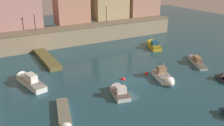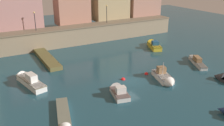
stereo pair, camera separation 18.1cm
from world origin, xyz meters
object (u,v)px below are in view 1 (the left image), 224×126
at_px(quay_lamp_1, 106,11).
at_px(moored_boat_0, 28,80).
at_px(quay_lamp_0, 34,18).
at_px(mooring_buoy_0, 123,80).
at_px(moored_boat_3, 153,44).
at_px(moored_boat_2, 65,118).
at_px(moored_boat_4, 119,91).
at_px(moored_boat_6, 196,60).
at_px(mooring_buoy_1, 146,74).
at_px(moored_boat_8, 165,78).

distance_m(quay_lamp_1, moored_boat_0, 25.22).
relative_size(quay_lamp_0, mooring_buoy_0, 5.83).
xyz_separation_m(quay_lamp_1, moored_boat_3, (5.17, -9.64, -5.60)).
bearing_deg(mooring_buoy_0, moored_boat_2, -152.18).
xyz_separation_m(moored_boat_4, mooring_buoy_0, (2.73, 3.26, -0.42)).
height_order(moored_boat_0, moored_boat_4, moored_boat_0).
xyz_separation_m(quay_lamp_1, moored_boat_6, (5.77, -20.03, -5.69)).
xyz_separation_m(quay_lamp_0, quay_lamp_1, (14.95, 0.00, 0.13)).
xyz_separation_m(moored_boat_2, mooring_buoy_1, (14.39, 5.48, -0.25)).
bearing_deg(quay_lamp_1, mooring_buoy_1, -101.60).
height_order(quay_lamp_1, moored_boat_4, quay_lamp_1).
bearing_deg(moored_boat_2, moored_boat_4, 121.09).
bearing_deg(moored_boat_4, quay_lamp_1, -12.05).
relative_size(moored_boat_0, moored_boat_2, 1.08).
distance_m(moored_boat_2, moored_boat_6, 24.81).
relative_size(moored_boat_3, mooring_buoy_0, 10.28).
bearing_deg(quay_lamp_0, moored_boat_4, -79.75).
xyz_separation_m(quay_lamp_1, moored_boat_0, (-19.75, -14.66, -5.56)).
distance_m(quay_lamp_1, moored_boat_2, 31.89).
bearing_deg(mooring_buoy_1, quay_lamp_0, 118.70).
bearing_deg(quay_lamp_0, moored_boat_0, -108.11).
bearing_deg(moored_boat_8, moored_boat_4, -73.75).
height_order(quay_lamp_0, moored_boat_8, quay_lamp_0).
xyz_separation_m(quay_lamp_0, moored_boat_3, (20.12, -9.64, -5.47)).
distance_m(moored_boat_4, moored_boat_6, 16.83).
bearing_deg(quay_lamp_1, moored_boat_6, -73.93).
height_order(moored_boat_0, moored_boat_3, moored_boat_0).
bearing_deg(quay_lamp_0, mooring_buoy_1, -61.30).
bearing_deg(moored_boat_2, mooring_buoy_1, 125.70).
distance_m(moored_boat_8, mooring_buoy_0, 5.70).
xyz_separation_m(moored_boat_6, mooring_buoy_1, (-9.85, 0.17, -0.40)).
relative_size(moored_boat_0, moored_boat_6, 1.16).
bearing_deg(quay_lamp_0, moored_boat_8, -63.32).
xyz_separation_m(moored_boat_4, moored_boat_8, (7.41, 0.04, 0.05)).
bearing_deg(moored_boat_0, mooring_buoy_1, -120.79).
height_order(moored_boat_3, mooring_buoy_0, moored_boat_3).
xyz_separation_m(quay_lamp_0, moored_boat_6, (20.73, -20.03, -5.56)).
height_order(moored_boat_2, moored_boat_6, moored_boat_6).
bearing_deg(quay_lamp_0, moored_boat_6, -44.03).
height_order(moored_boat_0, moored_boat_6, moored_boat_0).
relative_size(moored_boat_8, mooring_buoy_0, 8.90).
relative_size(moored_boat_8, mooring_buoy_1, 9.57).
height_order(moored_boat_0, moored_boat_8, moored_boat_8).
bearing_deg(moored_boat_3, quay_lamp_0, 86.47).
bearing_deg(moored_boat_2, quay_lamp_0, -173.03).
bearing_deg(quay_lamp_0, moored_boat_2, -97.89).
xyz_separation_m(moored_boat_0, moored_boat_4, (8.97, -8.44, -0.11)).
distance_m(moored_boat_2, moored_boat_3, 28.38).
bearing_deg(mooring_buoy_1, moored_boat_6, -0.98).
height_order(moored_boat_4, moored_boat_6, moored_boat_4).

